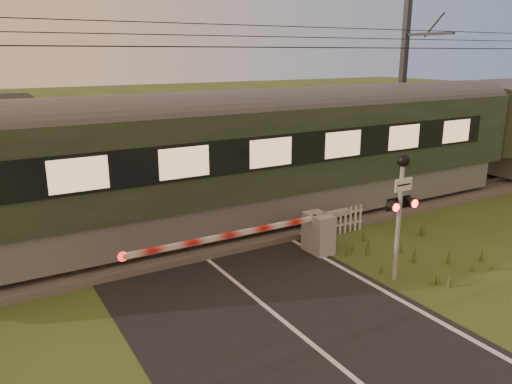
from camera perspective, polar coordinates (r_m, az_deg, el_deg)
ground at (r=9.83m, az=7.04°, el=-17.45°), size 160.00×160.00×0.00m
road at (r=9.68m, az=8.01°, el=-17.98°), size 6.00×140.00×0.03m
track_bed at (r=14.91m, az=-8.30°, el=-5.29°), size 140.00×3.40×0.39m
overhead_wires at (r=13.94m, az=-9.25°, el=17.00°), size 120.00×0.62×0.62m
train at (r=22.50m, az=23.94°, el=6.45°), size 42.66×2.94×3.97m
boom_gate at (r=13.68m, az=6.22°, el=-4.66°), size 6.52×0.86×1.14m
crossing_signal at (r=12.10m, az=16.21°, el=-0.35°), size 0.79×0.34×3.12m
picket_fence at (r=15.20m, az=8.75°, el=-3.51°), size 2.38×0.07×0.81m
catenary_mast at (r=22.15m, az=16.45°, el=11.32°), size 0.24×2.47×7.56m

